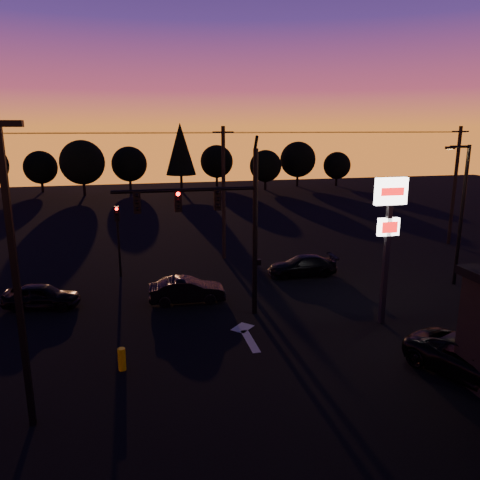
# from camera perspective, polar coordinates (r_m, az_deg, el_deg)

# --- Properties ---
(ground) EXTENTS (120.00, 120.00, 0.00)m
(ground) POSITION_cam_1_polar(r_m,az_deg,el_deg) (19.56, 0.56, -13.62)
(ground) COLOR black
(ground) RESTS_ON ground
(lane_arrow) EXTENTS (1.20, 3.10, 0.01)m
(lane_arrow) POSITION_cam_1_polar(r_m,az_deg,el_deg) (21.12, 0.79, -11.44)
(lane_arrow) COLOR beige
(lane_arrow) RESTS_ON ground
(traffic_signal_mast) EXTENTS (6.79, 0.52, 8.58)m
(traffic_signal_mast) POSITION_cam_1_polar(r_m,az_deg,el_deg) (21.64, -2.22, 2.92)
(traffic_signal_mast) COLOR black
(traffic_signal_mast) RESTS_ON ground
(secondary_signal) EXTENTS (0.30, 0.31, 4.35)m
(secondary_signal) POSITION_cam_1_polar(r_m,az_deg,el_deg) (29.01, -14.65, 1.08)
(secondary_signal) COLOR black
(secondary_signal) RESTS_ON ground
(parking_lot_light) EXTENTS (1.25, 0.30, 9.14)m
(parking_lot_light) POSITION_cam_1_polar(r_m,az_deg,el_deg) (14.73, -25.86, -2.30)
(parking_lot_light) COLOR black
(parking_lot_light) RESTS_ON ground
(pylon_sign) EXTENTS (1.50, 0.28, 6.80)m
(pylon_sign) POSITION_cam_1_polar(r_m,az_deg,el_deg) (21.89, 17.69, 2.34)
(pylon_sign) COLOR black
(pylon_sign) RESTS_ON ground
(streetlight) EXTENTS (1.55, 0.35, 8.00)m
(streetlight) POSITION_cam_1_polar(r_m,az_deg,el_deg) (29.14, 25.33, 3.38)
(streetlight) COLOR black
(streetlight) RESTS_ON ground
(utility_pole_1) EXTENTS (1.40, 0.26, 9.00)m
(utility_pole_1) POSITION_cam_1_polar(r_m,az_deg,el_deg) (31.79, -2.01, 5.76)
(utility_pole_1) COLOR black
(utility_pole_1) RESTS_ON ground
(utility_pole_2) EXTENTS (1.40, 0.26, 9.00)m
(utility_pole_2) POSITION_cam_1_polar(r_m,az_deg,el_deg) (39.47, 24.70, 6.08)
(utility_pole_2) COLOR black
(utility_pole_2) RESTS_ON ground
(power_wires) EXTENTS (36.00, 1.22, 0.07)m
(power_wires) POSITION_cam_1_polar(r_m,az_deg,el_deg) (31.48, -2.07, 12.94)
(power_wires) COLOR black
(power_wires) RESTS_ON ground
(bollard) EXTENTS (0.29, 0.29, 0.88)m
(bollard) POSITION_cam_1_polar(r_m,az_deg,el_deg) (18.71, -14.21, -13.91)
(bollard) COLOR #C3A500
(bollard) RESTS_ON ground
(tree_1) EXTENTS (4.54, 4.54, 5.71)m
(tree_1) POSITION_cam_1_polar(r_m,az_deg,el_deg) (71.07, -23.14, 8.14)
(tree_1) COLOR black
(tree_1) RESTS_ON ground
(tree_2) EXTENTS (5.77, 5.78, 7.26)m
(tree_2) POSITION_cam_1_polar(r_m,az_deg,el_deg) (65.28, -18.68, 8.95)
(tree_2) COLOR black
(tree_2) RESTS_ON ground
(tree_3) EXTENTS (4.95, 4.95, 6.22)m
(tree_3) POSITION_cam_1_polar(r_m,az_deg,el_deg) (69.06, -13.35, 9.00)
(tree_3) COLOR black
(tree_3) RESTS_ON ground
(tree_4) EXTENTS (4.18, 4.18, 9.50)m
(tree_4) POSITION_cam_1_polar(r_m,az_deg,el_deg) (66.33, -7.27, 10.96)
(tree_4) COLOR black
(tree_4) RESTS_ON ground
(tree_5) EXTENTS (4.95, 4.95, 6.22)m
(tree_5) POSITION_cam_1_polar(r_m,az_deg,el_deg) (72.27, -2.86, 9.54)
(tree_5) COLOR black
(tree_5) RESTS_ON ground
(tree_6) EXTENTS (4.54, 4.54, 5.71)m
(tree_6) POSITION_cam_1_polar(r_m,az_deg,el_deg) (67.87, 3.13, 9.00)
(tree_6) COLOR black
(tree_6) RESTS_ON ground
(tree_7) EXTENTS (5.36, 5.36, 6.74)m
(tree_7) POSITION_cam_1_polar(r_m,az_deg,el_deg) (72.56, 7.07, 9.72)
(tree_7) COLOR black
(tree_7) RESTS_ON ground
(tree_8) EXTENTS (4.12, 4.12, 5.19)m
(tree_8) POSITION_cam_1_polar(r_m,az_deg,el_deg) (74.02, 11.74, 8.88)
(tree_8) COLOR black
(tree_8) RESTS_ON ground
(car_left) EXTENTS (3.93, 2.17, 1.27)m
(car_left) POSITION_cam_1_polar(r_m,az_deg,el_deg) (25.82, -23.03, -6.30)
(car_left) COLOR black
(car_left) RESTS_ON ground
(car_mid) EXTENTS (4.00, 1.56, 1.30)m
(car_mid) POSITION_cam_1_polar(r_m,az_deg,el_deg) (24.71, -6.48, -6.10)
(car_mid) COLOR black
(car_mid) RESTS_ON ground
(car_right) EXTENTS (4.33, 1.95, 1.23)m
(car_right) POSITION_cam_1_polar(r_m,az_deg,el_deg) (29.12, 7.59, -3.11)
(car_right) COLOR black
(car_right) RESTS_ON ground
(suv_parked) EXTENTS (4.06, 5.48, 1.38)m
(suv_parked) POSITION_cam_1_polar(r_m,az_deg,el_deg) (19.51, 26.75, -13.01)
(suv_parked) COLOR black
(suv_parked) RESTS_ON ground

